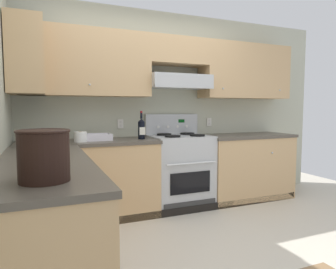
# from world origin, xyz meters

# --- Properties ---
(ground_plane) EXTENTS (7.04, 7.04, 0.00)m
(ground_plane) POSITION_xyz_m (0.00, 0.00, 0.00)
(ground_plane) COLOR beige
(wall_back) EXTENTS (4.68, 0.57, 2.55)m
(wall_back) POSITION_xyz_m (0.41, 1.53, 1.48)
(wall_back) COLOR #B7BAA3
(wall_back) RESTS_ON ground_plane
(counter_back_run) EXTENTS (3.60, 0.65, 0.91)m
(counter_back_run) POSITION_xyz_m (0.23, 1.24, 0.45)
(counter_back_run) COLOR tan
(counter_back_run) RESTS_ON ground_plane
(counter_left_run) EXTENTS (0.63, 1.91, 0.91)m
(counter_left_run) POSITION_xyz_m (-1.24, -0.00, 0.45)
(counter_left_run) COLOR tan
(counter_left_run) RESTS_ON ground_plane
(stove) EXTENTS (0.76, 0.62, 1.20)m
(stove) POSITION_xyz_m (0.39, 1.25, 0.48)
(stove) COLOR #B7BABC
(stove) RESTS_ON ground_plane
(wine_bottle) EXTENTS (0.08, 0.08, 0.34)m
(wine_bottle) POSITION_xyz_m (-0.15, 1.20, 1.04)
(wine_bottle) COLOR black
(wine_bottle) RESTS_ON counter_back_run
(bowl) EXTENTS (0.29, 0.25, 0.07)m
(bowl) POSITION_xyz_m (-0.65, 1.27, 0.94)
(bowl) COLOR silver
(bowl) RESTS_ON counter_back_run
(bucket) EXTENTS (0.26, 0.26, 0.26)m
(bucket) POSITION_xyz_m (-1.25, -0.63, 1.05)
(bucket) COLOR black
(bucket) RESTS_ON counter_left_run
(paper_towel_roll) EXTENTS (0.14, 0.14, 0.11)m
(paper_towel_roll) POSITION_xyz_m (-0.86, 1.16, 0.97)
(paper_towel_roll) COLOR white
(paper_towel_roll) RESTS_ON counter_back_run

